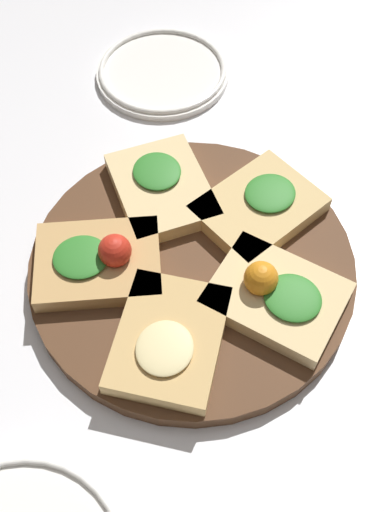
# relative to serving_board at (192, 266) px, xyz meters

# --- Properties ---
(ground_plane) EXTENTS (3.00, 3.00, 0.00)m
(ground_plane) POSITION_rel_serving_board_xyz_m (0.00, 0.00, -0.01)
(ground_plane) COLOR white
(serving_board) EXTENTS (0.39, 0.39, 0.02)m
(serving_board) POSITION_rel_serving_board_xyz_m (0.00, 0.00, 0.00)
(serving_board) COLOR #51331E
(serving_board) RESTS_ON ground_plane
(focaccia_slice_0) EXTENTS (0.18, 0.17, 0.03)m
(focaccia_slice_0) POSITION_rel_serving_board_xyz_m (0.09, -0.07, 0.02)
(focaccia_slice_0) COLOR #DBB775
(focaccia_slice_0) RESTS_ON serving_board
(focaccia_slice_1) EXTENTS (0.18, 0.17, 0.03)m
(focaccia_slice_1) POSITION_rel_serving_board_xyz_m (0.09, 0.06, 0.02)
(focaccia_slice_1) COLOR #E5C689
(focaccia_slice_1) RESTS_ON serving_board
(focaccia_slice_2) EXTENTS (0.14, 0.17, 0.05)m
(focaccia_slice_2) POSITION_rel_serving_board_xyz_m (-0.03, 0.10, 0.03)
(focaccia_slice_2) COLOR tan
(focaccia_slice_2) RESTS_ON serving_board
(focaccia_slice_3) EXTENTS (0.15, 0.12, 0.03)m
(focaccia_slice_3) POSITION_rel_serving_board_xyz_m (-0.11, 0.01, 0.02)
(focaccia_slice_3) COLOR tan
(focaccia_slice_3) RESTS_ON serving_board
(focaccia_slice_4) EXTENTS (0.15, 0.17, 0.05)m
(focaccia_slice_4) POSITION_rel_serving_board_xyz_m (-0.04, -0.10, 0.03)
(focaccia_slice_4) COLOR #E5C689
(focaccia_slice_4) RESTS_ON serving_board
(plate_right) EXTENTS (0.20, 0.20, 0.02)m
(plate_right) POSITION_rel_serving_board_xyz_m (0.34, 0.11, -0.00)
(plate_right) COLOR white
(plate_right) RESTS_ON ground_plane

